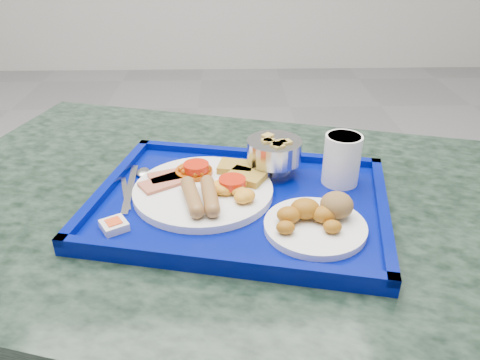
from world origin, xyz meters
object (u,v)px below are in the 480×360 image
object	(u,v)px
bread_plate	(317,219)
fruit_bowl	(274,151)
tray	(240,203)
main_plate	(208,188)
juice_cup	(342,158)
table	(228,279)

from	to	relation	value
bread_plate	fruit_bowl	size ratio (longest dim) A/B	1.56
tray	main_plate	world-z (taller)	main_plate
bread_plate	fruit_bowl	world-z (taller)	fruit_bowl
bread_plate	fruit_bowl	xyz separation A→B (m)	(-0.05, 0.18, 0.03)
tray	juice_cup	size ratio (longest dim) A/B	6.05
fruit_bowl	tray	bearing A→B (deg)	-125.02
main_plate	bread_plate	bearing A→B (deg)	-31.69
main_plate	fruit_bowl	xyz separation A→B (m)	(0.12, 0.08, 0.03)
table	fruit_bowl	bearing A→B (deg)	35.32
bread_plate	juice_cup	distance (m)	0.17
table	tray	size ratio (longest dim) A/B	2.37
fruit_bowl	juice_cup	world-z (taller)	juice_cup
table	juice_cup	bearing A→B (deg)	7.33
bread_plate	juice_cup	size ratio (longest dim) A/B	1.72
bread_plate	fruit_bowl	bearing A→B (deg)	105.74
table	juice_cup	xyz separation A→B (m)	(0.21, 0.03, 0.26)
juice_cup	tray	bearing A→B (deg)	-162.66
bread_plate	juice_cup	xyz separation A→B (m)	(0.07, 0.15, 0.03)
tray	juice_cup	xyz separation A→B (m)	(0.19, 0.06, 0.06)
table	bread_plate	size ratio (longest dim) A/B	8.32
tray	juice_cup	distance (m)	0.20
juice_cup	bread_plate	bearing A→B (deg)	-114.98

